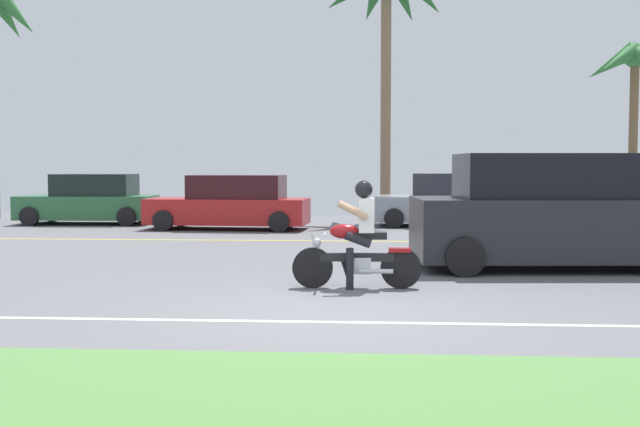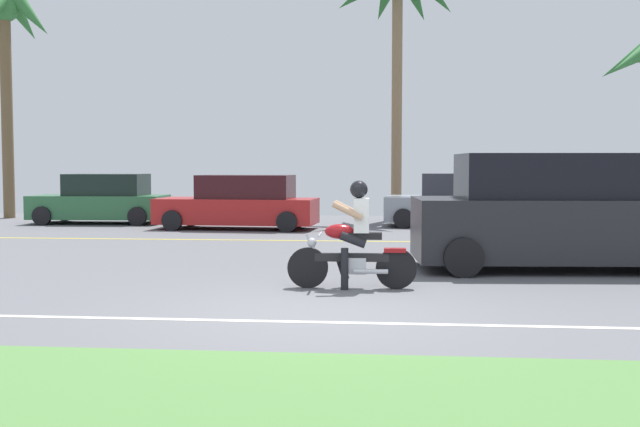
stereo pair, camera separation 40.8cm
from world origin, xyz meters
name	(u,v)px [view 1 (the left image)]	position (x,y,z in m)	size (l,w,h in m)	color
ground	(337,279)	(0.00, 3.00, -0.02)	(56.00, 30.00, 0.04)	slate
grass_median	(290,424)	(0.00, -4.10, 0.03)	(56.00, 3.80, 0.06)	#548442
lane_line_near	(323,322)	(0.00, -0.53, 0.00)	(50.40, 0.12, 0.01)	silver
lane_line_far	(348,241)	(0.00, 8.87, 0.00)	(50.40, 0.12, 0.01)	yellow
motorcyclist	(358,243)	(0.36, 1.94, 0.66)	(1.88, 0.61, 1.57)	black
suv_nearby	(556,213)	(3.73, 4.32, 0.96)	(5.05, 2.45, 1.98)	#232328
parked_car_0	(90,201)	(-7.98, 13.68, 0.71)	(4.05, 2.02, 1.51)	#2D663D
parked_car_1	(231,204)	(-3.36, 12.00, 0.71)	(4.52, 2.02, 1.51)	#AD1E1E
parked_car_2	(447,202)	(2.74, 13.51, 0.72)	(4.06, 2.23, 1.54)	#8C939E
palm_tree_0	(634,71)	(8.48, 14.99, 4.64)	(3.01, 3.08, 5.52)	brown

